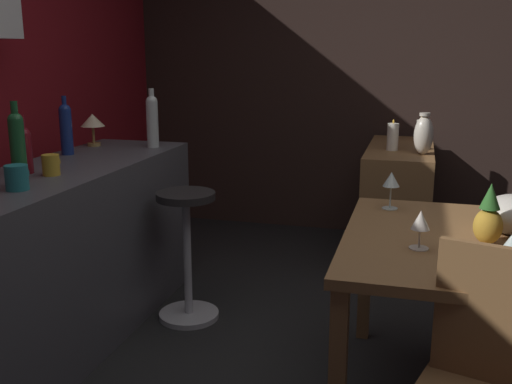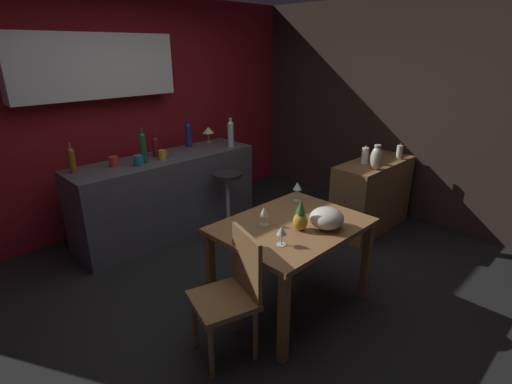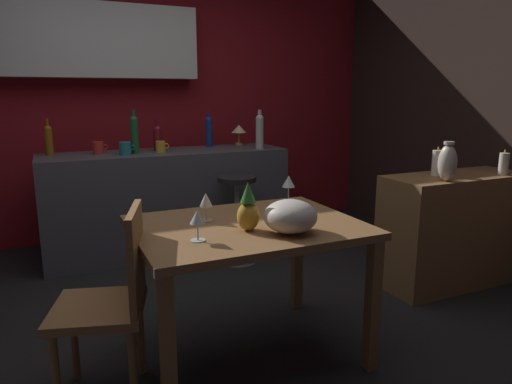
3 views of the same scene
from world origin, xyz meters
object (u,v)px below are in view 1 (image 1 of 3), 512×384
object	(u,v)px
pillar_candle_tall	(393,137)
pillar_candle_short	(421,131)
pineapple_centerpiece	(489,218)
sideboard_cabinet	(397,204)
bar_stool	(187,252)
counter_lamp	(93,122)
wine_bottle_clear	(152,119)
dining_table	(454,260)
vase_ceramic_ivory	(424,135)
cup_teal	(17,177)
wine_bottle_cobalt	(66,127)
wine_bottle_green	(18,145)
wine_bottle_ruby	(24,147)
cup_mustard	(51,165)
wine_glass_right	(391,181)
wine_glass_left	(421,222)

from	to	relation	value
pillar_candle_tall	pillar_candle_short	size ratio (longest dim) A/B	1.12
pineapple_centerpiece	pillar_candle_tall	distance (m)	1.72
sideboard_cabinet	pillar_candle_tall	world-z (taller)	pillar_candle_tall
bar_stool	counter_lamp	distance (m)	1.03
bar_stool	wine_bottle_clear	size ratio (longest dim) A/B	2.07
dining_table	sideboard_cabinet	size ratio (longest dim) A/B	1.04
pineapple_centerpiece	wine_bottle_clear	bearing A→B (deg)	63.64
bar_stool	pillar_candle_short	world-z (taller)	pillar_candle_short
vase_ceramic_ivory	cup_teal	bearing A→B (deg)	138.17
wine_bottle_cobalt	wine_bottle_green	bearing A→B (deg)	-162.11
bar_stool	cup_teal	world-z (taller)	cup_teal
sideboard_cabinet	pineapple_centerpiece	world-z (taller)	pineapple_centerpiece
wine_bottle_ruby	pillar_candle_tall	xyz separation A→B (m)	(1.64, -1.63, -0.11)
wine_bottle_clear	pillar_candle_short	xyz separation A→B (m)	(1.22, -1.56, -0.17)
bar_stool	pineapple_centerpiece	xyz separation A→B (m)	(-0.53, -1.47, 0.45)
cup_mustard	counter_lamp	distance (m)	0.88
wine_bottle_ruby	cup_mustard	xyz separation A→B (m)	(-0.01, -0.15, -0.08)
wine_glass_right	wine_glass_left	bearing A→B (deg)	-166.32
dining_table	sideboard_cabinet	distance (m)	1.82
wine_glass_right	wine_bottle_green	world-z (taller)	wine_bottle_green
dining_table	wine_bottle_ruby	distance (m)	2.00
wine_glass_right	counter_lamp	distance (m)	1.86
wine_bottle_green	wine_bottle_clear	xyz separation A→B (m)	(1.09, -0.12, -0.00)
vase_ceramic_ivory	pineapple_centerpiece	bearing A→B (deg)	-170.91
pillar_candle_tall	bar_stool	bearing A→B (deg)	137.80
cup_teal	wine_bottle_green	bearing A→B (deg)	29.31
sideboard_cabinet	wine_glass_left	distance (m)	2.01
dining_table	wine_bottle_clear	bearing A→B (deg)	63.22
cup_teal	wine_bottle_cobalt	bearing A→B (deg)	19.21
sideboard_cabinet	wine_glass_right	distance (m)	1.46
bar_stool	wine_glass_right	bearing A→B (deg)	-95.41
dining_table	wine_glass_left	size ratio (longest dim) A/B	7.69
wine_glass_left	vase_ceramic_ivory	size ratio (longest dim) A/B	0.56
wine_bottle_cobalt	wine_bottle_ruby	bearing A→B (deg)	-168.99
sideboard_cabinet	wine_glass_right	xyz separation A→B (m)	(-1.39, -0.00, 0.46)
counter_lamp	wine_bottle_cobalt	bearing A→B (deg)	-176.83
pillar_candle_short	pillar_candle_tall	bearing A→B (deg)	158.46
bar_stool	sideboard_cabinet	bearing A→B (deg)	-39.90
wine_bottle_clear	wine_bottle_ruby	bearing A→B (deg)	163.79
dining_table	wine_bottle_green	bearing A→B (deg)	97.27
wine_bottle_green	wine_glass_left	bearing A→B (deg)	-87.93
wine_bottle_clear	cup_mustard	bearing A→B (deg)	173.02
wine_bottle_ruby	wine_bottle_green	bearing A→B (deg)	-148.20
wine_bottle_clear	wine_bottle_ruby	distance (m)	0.91
sideboard_cabinet	vase_ceramic_ivory	xyz separation A→B (m)	(-0.27, -0.14, 0.54)
wine_bottle_ruby	wine_glass_right	bearing A→B (deg)	-76.52
cup_teal	pillar_candle_tall	world-z (taller)	pillar_candle_tall
wine_bottle_ruby	pillar_candle_short	distance (m)	2.77
wine_bottle_clear	dining_table	bearing A→B (deg)	-116.78
pineapple_centerpiece	counter_lamp	xyz separation A→B (m)	(0.85, 2.19, 0.20)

